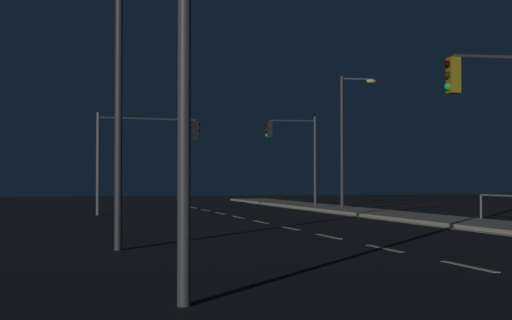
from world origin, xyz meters
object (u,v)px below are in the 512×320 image
object	(u,v)px
traffic_light_far_center	(146,142)
traffic_light_near_left	(294,144)
street_lamp_across_street	(348,129)
street_lamp_far_end	(129,76)

from	to	relation	value
traffic_light_far_center	traffic_light_near_left	bearing A→B (deg)	24.03
street_lamp_across_street	traffic_light_near_left	bearing A→B (deg)	135.24
traffic_light_near_left	street_lamp_across_street	world-z (taller)	street_lamp_across_street
traffic_light_near_left	traffic_light_far_center	bearing A→B (deg)	-155.97
traffic_light_near_left	street_lamp_across_street	bearing A→B (deg)	-44.76
traffic_light_far_center	traffic_light_near_left	size ratio (longest dim) A/B	1.00
street_lamp_far_end	traffic_light_far_center	bearing A→B (deg)	82.62
traffic_light_far_center	street_lamp_across_street	bearing A→B (deg)	7.99
traffic_light_far_center	street_lamp_far_end	size ratio (longest dim) A/B	0.73
street_lamp_across_street	traffic_light_far_center	bearing A→B (deg)	-172.01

